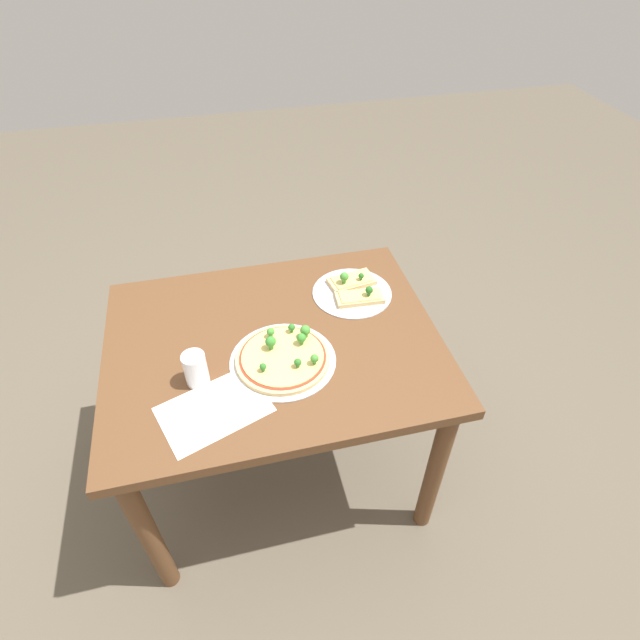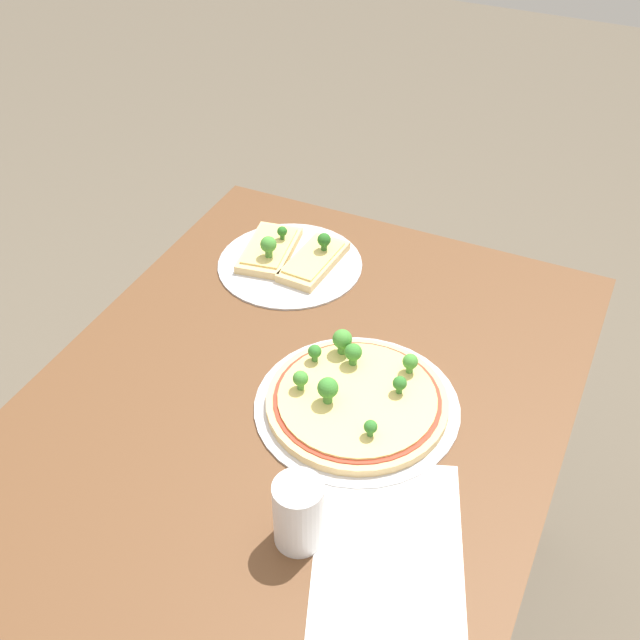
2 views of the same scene
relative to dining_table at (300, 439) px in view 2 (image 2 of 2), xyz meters
The scene contains 6 objects.
ground_plane 0.61m from the dining_table, ahead, with size 8.00×8.00×0.00m, color brown.
dining_table is the anchor object (origin of this frame).
pizza_tray_whole 0.15m from the dining_table, 100.07° to the left, with size 0.32×0.32×0.07m.
pizza_tray_slice 0.38m from the dining_table, 151.35° to the right, with size 0.28×0.28×0.07m.
drinking_cup 0.31m from the dining_table, 26.06° to the left, with size 0.07×0.07×0.11m, color white.
paper_menu 0.32m from the dining_table, 48.52° to the left, with size 0.29×0.19×0.00m, color white.
Camera 2 is at (0.80, 0.41, 1.63)m, focal length 45.00 mm.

